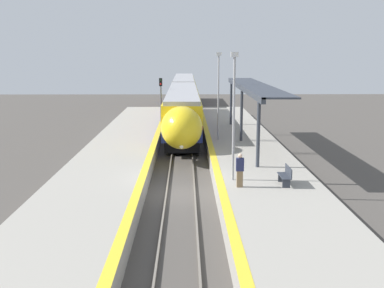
{
  "coord_description": "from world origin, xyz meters",
  "views": [
    {
      "loc": [
        0.29,
        -23.58,
        7.09
      ],
      "look_at": [
        0.61,
        2.02,
        2.22
      ],
      "focal_mm": 45.0,
      "sensor_mm": 36.0,
      "label": 1
    }
  ],
  "objects_px": {
    "train": "(183,98)",
    "railway_signal": "(161,100)",
    "platform_bench": "(286,175)",
    "lamppost_near": "(234,109)",
    "person_waiting": "(240,170)",
    "lamppost_mid": "(218,91)"
  },
  "relations": [
    {
      "from": "train",
      "to": "railway_signal",
      "type": "distance_m",
      "value": 9.34
    },
    {
      "from": "platform_bench",
      "to": "railway_signal",
      "type": "distance_m",
      "value": 22.52
    },
    {
      "from": "railway_signal",
      "to": "lamppost_near",
      "type": "bearing_deg",
      "value": -77.37
    },
    {
      "from": "train",
      "to": "railway_signal",
      "type": "height_order",
      "value": "railway_signal"
    },
    {
      "from": "lamppost_near",
      "to": "railway_signal",
      "type": "bearing_deg",
      "value": 102.63
    },
    {
      "from": "train",
      "to": "person_waiting",
      "type": "bearing_deg",
      "value": -84.83
    },
    {
      "from": "train",
      "to": "railway_signal",
      "type": "relative_size",
      "value": 9.72
    },
    {
      "from": "train",
      "to": "lamppost_mid",
      "type": "distance_m",
      "value": 18.57
    },
    {
      "from": "person_waiting",
      "to": "lamppost_near",
      "type": "distance_m",
      "value": 2.99
    },
    {
      "from": "lamppost_mid",
      "to": "platform_bench",
      "type": "bearing_deg",
      "value": -78.69
    },
    {
      "from": "platform_bench",
      "to": "train",
      "type": "bearing_deg",
      "value": 99.37
    },
    {
      "from": "train",
      "to": "lamppost_mid",
      "type": "xyz_separation_m",
      "value": [
        2.59,
        -18.26,
        2.18
      ]
    },
    {
      "from": "train",
      "to": "lamppost_mid",
      "type": "bearing_deg",
      "value": -81.94
    },
    {
      "from": "platform_bench",
      "to": "lamppost_near",
      "type": "xyz_separation_m",
      "value": [
        -2.43,
        0.94,
        3.04
      ]
    },
    {
      "from": "railway_signal",
      "to": "lamppost_mid",
      "type": "distance_m",
      "value": 10.35
    },
    {
      "from": "train",
      "to": "platform_bench",
      "type": "height_order",
      "value": "train"
    },
    {
      "from": "lamppost_mid",
      "to": "lamppost_near",
      "type": "bearing_deg",
      "value": -90.0
    },
    {
      "from": "platform_bench",
      "to": "railway_signal",
      "type": "relative_size",
      "value": 0.29
    },
    {
      "from": "railway_signal",
      "to": "train",
      "type": "bearing_deg",
      "value": 77.68
    },
    {
      "from": "person_waiting",
      "to": "lamppost_mid",
      "type": "bearing_deg",
      "value": 90.91
    },
    {
      "from": "train",
      "to": "platform_bench",
      "type": "bearing_deg",
      "value": -80.63
    },
    {
      "from": "person_waiting",
      "to": "lamppost_near",
      "type": "height_order",
      "value": "lamppost_near"
    }
  ]
}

